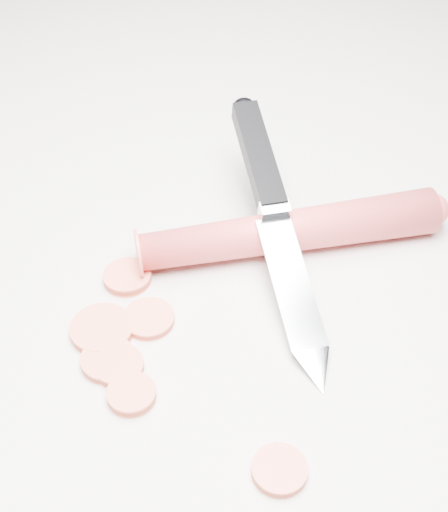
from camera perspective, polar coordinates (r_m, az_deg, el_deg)
The scene contains 10 objects.
ground at distance 0.49m, azimuth 0.04°, elevation -2.79°, with size 2.40×2.40×0.00m, color silver.
carrot at distance 0.51m, azimuth 5.28°, elevation 2.01°, with size 0.03×0.03×0.22m, color #C93538.
carrot_slice_0 at distance 0.47m, azimuth -9.75°, elevation -5.80°, with size 0.04×0.04×0.01m, color #EE6249.
carrot_slice_1 at distance 0.50m, azimuth -7.75°, elevation -1.68°, with size 0.03×0.03×0.01m, color #EE6249.
carrot_slice_2 at distance 0.45m, azimuth -8.42°, elevation -8.70°, with size 0.03×0.03×0.01m, color #EE6249.
carrot_slice_3 at distance 0.43m, azimuth -7.41°, elevation -10.92°, with size 0.03×0.03×0.01m, color #EE6249.
carrot_slice_4 at distance 0.41m, azimuth 4.46°, elevation -16.71°, with size 0.03×0.03×0.01m, color #EE6249.
carrot_slice_5 at distance 0.47m, azimuth -6.05°, elevation -5.01°, with size 0.03×0.03×0.01m, color #EE6249.
carrot_slice_6 at distance 0.45m, azimuth -9.23°, elevation -8.21°, with size 0.03×0.03×0.01m, color #EE6249.
kitchen_knife at distance 0.49m, azimuth 4.47°, elevation 2.53°, with size 0.20×0.17×0.07m, color silver, non-canonical shape.
Camera 1 is at (0.21, -0.26, 0.36)m, focal length 50.00 mm.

